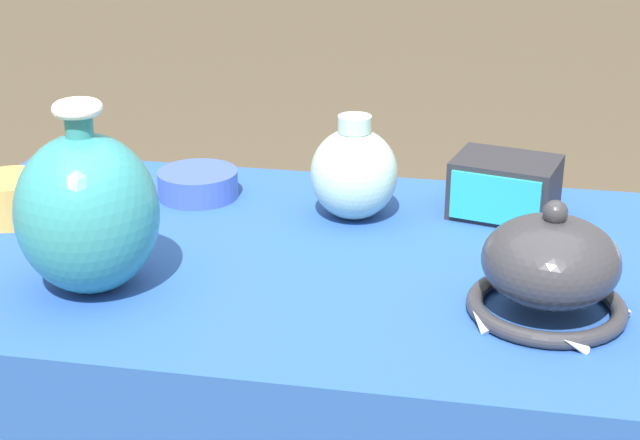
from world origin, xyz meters
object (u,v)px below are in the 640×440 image
(vase_tall_bulbous, at_px, (87,212))
(pot_squat_cobalt, at_px, (198,184))
(jar_round_celadon, at_px, (354,173))
(mosaic_tile_box, at_px, (505,187))
(vase_dome_bell, at_px, (550,270))
(pot_squat_ochre, at_px, (11,198))

(vase_tall_bulbous, distance_m, pot_squat_cobalt, 0.38)
(jar_round_celadon, bearing_deg, pot_squat_cobalt, 171.57)
(mosaic_tile_box, xyz_separation_m, pot_squat_cobalt, (-0.51, -0.01, -0.02))
(mosaic_tile_box, height_order, pot_squat_cobalt, mosaic_tile_box)
(vase_dome_bell, bearing_deg, pot_squat_ochre, 168.37)
(mosaic_tile_box, bearing_deg, vase_tall_bulbous, -132.20)
(vase_tall_bulbous, xyz_separation_m, pot_squat_cobalt, (0.04, 0.36, -0.09))
(pot_squat_ochre, xyz_separation_m, pot_squat_cobalt, (0.26, 0.15, -0.01))
(vase_tall_bulbous, distance_m, pot_squat_ochre, 0.32)
(vase_tall_bulbous, xyz_separation_m, mosaic_tile_box, (0.55, 0.38, -0.06))
(vase_dome_bell, height_order, jar_round_celadon, jar_round_celadon)
(vase_tall_bulbous, distance_m, jar_round_celadon, 0.45)
(vase_dome_bell, height_order, pot_squat_ochre, vase_dome_bell)
(mosaic_tile_box, bearing_deg, vase_dome_bell, -66.40)
(vase_dome_bell, xyz_separation_m, mosaic_tile_box, (-0.06, 0.34, -0.01))
(pot_squat_ochre, relative_size, jar_round_celadon, 0.72)
(mosaic_tile_box, xyz_separation_m, pot_squat_ochre, (-0.77, -0.17, -0.01))
(vase_dome_bell, distance_m, pot_squat_cobalt, 0.66)
(pot_squat_ochre, bearing_deg, vase_tall_bulbous, -42.79)
(vase_tall_bulbous, height_order, mosaic_tile_box, vase_tall_bulbous)
(pot_squat_ochre, relative_size, pot_squat_cobalt, 0.90)
(pot_squat_cobalt, bearing_deg, vase_tall_bulbous, -95.60)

